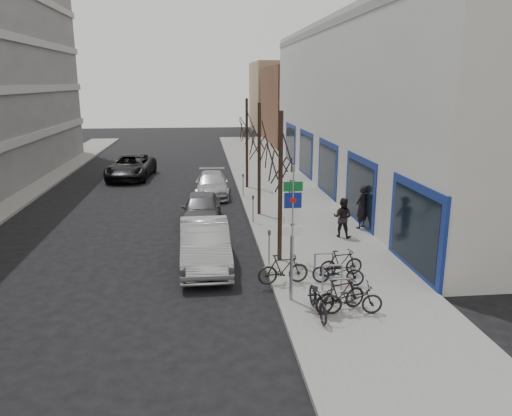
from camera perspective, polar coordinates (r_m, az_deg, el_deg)
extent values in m
plane|color=black|center=(14.99, -5.25, -11.32)|extent=(120.00, 120.00, 0.00)
cube|color=slate|center=(24.81, 4.72, -0.70)|extent=(5.00, 70.00, 0.15)
cube|color=#B7B7B2|center=(34.17, 24.29, 10.58)|extent=(20.00, 32.00, 10.00)
cube|color=brown|center=(55.17, 7.69, 11.57)|extent=(12.00, 14.00, 8.00)
cube|color=#937A5B|center=(69.90, 5.13, 12.59)|extent=(13.00, 12.00, 9.00)
cylinder|color=gray|center=(14.44, 4.14, -3.35)|extent=(0.10, 0.10, 4.20)
cube|color=white|center=(13.97, 4.29, 3.67)|extent=(0.35, 0.03, 0.22)
cube|color=#0C5926|center=(14.03, 4.27, 2.47)|extent=(0.55, 0.03, 0.28)
cube|color=navy|center=(14.11, 4.24, 0.88)|extent=(0.50, 0.03, 0.45)
cube|color=maroon|center=(14.11, 4.24, 0.87)|extent=(0.18, 0.02, 0.14)
cube|color=white|center=(14.23, 4.20, -0.89)|extent=(0.45, 0.03, 0.45)
cube|color=white|center=(14.35, 4.17, -2.62)|extent=(0.55, 0.03, 0.28)
cylinder|color=gray|center=(14.76, 8.64, -9.51)|extent=(0.06, 0.06, 0.80)
cylinder|color=gray|center=(14.92, 10.90, -9.34)|extent=(0.06, 0.06, 0.80)
cylinder|color=gray|center=(14.68, 9.85, -8.00)|extent=(0.60, 0.06, 0.06)
cylinder|color=gray|center=(15.74, 7.62, -7.92)|extent=(0.06, 0.06, 0.80)
cylinder|color=gray|center=(15.89, 9.75, -7.79)|extent=(0.06, 0.06, 0.80)
cylinder|color=gray|center=(15.66, 8.74, -6.50)|extent=(0.60, 0.06, 0.06)
cylinder|color=gray|center=(16.73, 6.73, -6.52)|extent=(0.06, 0.06, 0.80)
cylinder|color=gray|center=(16.87, 8.73, -6.41)|extent=(0.06, 0.06, 0.80)
cylinder|color=gray|center=(16.66, 7.78, -5.18)|extent=(0.60, 0.06, 0.06)
cylinder|color=black|center=(17.64, 2.79, 2.11)|extent=(0.16, 0.16, 5.50)
cylinder|color=black|center=(23.98, 0.37, 5.36)|extent=(0.16, 0.16, 5.50)
cylinder|color=black|center=(30.38, -1.05, 7.24)|extent=(0.16, 0.16, 5.50)
cylinder|color=gray|center=(17.65, 1.52, -4.79)|extent=(0.05, 0.05, 1.10)
cube|color=#3F3F44|center=(17.46, 1.53, -2.83)|extent=(0.10, 0.08, 0.18)
cylinder|color=gray|center=(22.88, -0.33, -0.32)|extent=(0.05, 0.05, 1.10)
cube|color=#3F3F44|center=(22.73, -0.33, 1.22)|extent=(0.10, 0.08, 0.18)
cylinder|color=gray|center=(28.22, -1.48, 2.48)|extent=(0.05, 0.05, 1.10)
cube|color=#3F3F44|center=(28.10, -1.49, 3.73)|extent=(0.10, 0.08, 0.18)
imported|color=black|center=(14.09, 7.14, -9.94)|extent=(0.60, 1.84, 1.12)
imported|color=black|center=(14.42, 9.61, -9.70)|extent=(1.71, 0.97, 1.00)
imported|color=black|center=(16.21, 9.36, -6.93)|extent=(1.72, 1.02, 1.00)
imported|color=black|center=(16.05, 3.13, -6.94)|extent=(1.72, 0.67, 1.02)
imported|color=black|center=(14.30, 10.94, -9.88)|extent=(1.74, 0.65, 1.04)
imported|color=black|center=(16.91, 9.71, -6.18)|extent=(1.58, 0.67, 0.93)
imported|color=#A4A4A9|center=(17.93, -5.86, -4.18)|extent=(1.82, 4.95, 1.62)
imported|color=#4C4C51|center=(23.26, -6.23, -0.07)|extent=(1.97, 4.40, 1.47)
imported|color=#ADAEB3|center=(29.05, -5.05, 2.72)|extent=(2.00, 4.70, 1.35)
imported|color=black|center=(35.30, -14.10, 4.61)|extent=(3.15, 5.99, 1.61)
imported|color=black|center=(22.39, 11.98, 0.13)|extent=(0.83, 0.81, 1.93)
imported|color=black|center=(21.00, 9.86, -1.04)|extent=(0.75, 0.69, 1.69)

